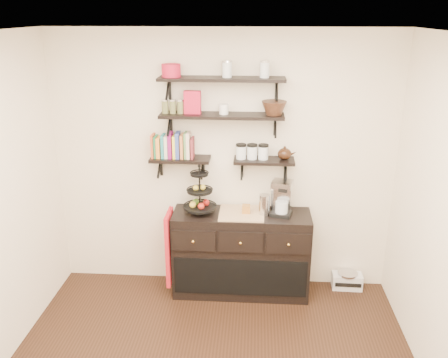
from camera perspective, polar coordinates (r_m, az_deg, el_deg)
ceiling at (r=2.90m, az=-2.72°, el=16.77°), size 3.50×3.50×0.02m
back_wall at (r=4.88m, az=-0.15°, el=1.81°), size 3.50×0.02×2.70m
shelf_top at (r=4.55m, az=-0.27°, el=11.92°), size 1.20×0.27×0.23m
shelf_mid at (r=4.61m, az=-0.27°, el=7.60°), size 1.20×0.27×0.23m
shelf_low_left at (r=4.79m, az=-5.27°, el=2.36°), size 0.60×0.25×0.23m
shelf_low_right at (r=4.73m, az=4.84°, el=2.16°), size 0.60×0.25×0.23m
cookbooks at (r=4.76m, az=-5.95°, el=3.94°), size 0.43×0.15×0.26m
glass_canisters at (r=4.70m, az=3.40°, el=3.20°), size 0.32×0.10×0.13m
sideboard at (r=5.01m, az=2.06°, el=-8.90°), size 1.40×0.50×0.92m
fruit_stand at (r=4.78m, az=-2.89°, el=-2.19°), size 0.33×0.33×0.49m
candle at (r=4.79m, az=2.68°, el=-3.61°), size 0.08×0.08×0.08m
coffee_maker at (r=4.77m, az=6.95°, el=-2.30°), size 0.24×0.23×0.36m
thermal_carafe at (r=4.75m, az=4.88°, el=-3.16°), size 0.11×0.11×0.22m
apron at (r=4.95m, az=-6.53°, el=-8.14°), size 0.04×0.33×0.77m
radio at (r=5.40m, az=14.57°, el=-11.71°), size 0.32×0.22×0.19m
recipe_box at (r=4.61m, az=-3.82°, el=9.19°), size 0.16×0.07×0.22m
walnut_bowl at (r=4.59m, az=6.04°, el=8.48°), size 0.24×0.24×0.13m
ramekins at (r=4.60m, az=-0.02°, el=8.40°), size 0.09×0.09×0.10m
teapot at (r=4.71m, az=7.30°, el=3.14°), size 0.20×0.15×0.14m
red_pot at (r=4.60m, az=-6.37°, el=12.86°), size 0.18×0.18×0.12m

